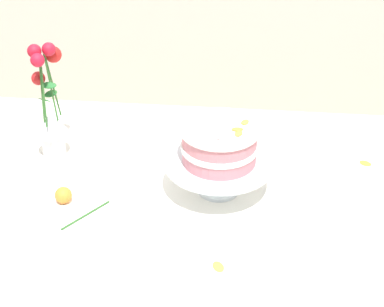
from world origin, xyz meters
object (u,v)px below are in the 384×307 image
dining_table (174,223)px  fallen_rose (64,196)px  cake_stand (219,166)px  layer_cake (219,143)px  flower_vase (50,112)px

dining_table → fallen_rose: (-0.28, -0.06, 0.11)m
cake_stand → layer_cake: 0.07m
fallen_rose → cake_stand: bearing=13.1°
dining_table → fallen_rose: size_ratio=9.78×
dining_table → fallen_rose: fallen_rose is taller
layer_cake → fallen_rose: 0.43m
cake_stand → fallen_rose: (-0.40, -0.09, -0.06)m
layer_cake → flower_vase: bearing=164.1°
layer_cake → fallen_rose: layer_cake is taller
flower_vase → layer_cake: bearing=-15.9°
dining_table → flower_vase: 0.48m
cake_stand → fallen_rose: bearing=-166.9°
dining_table → cake_stand: (0.12, 0.03, 0.18)m
dining_table → cake_stand: 0.21m
dining_table → fallen_rose: bearing=-168.2°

